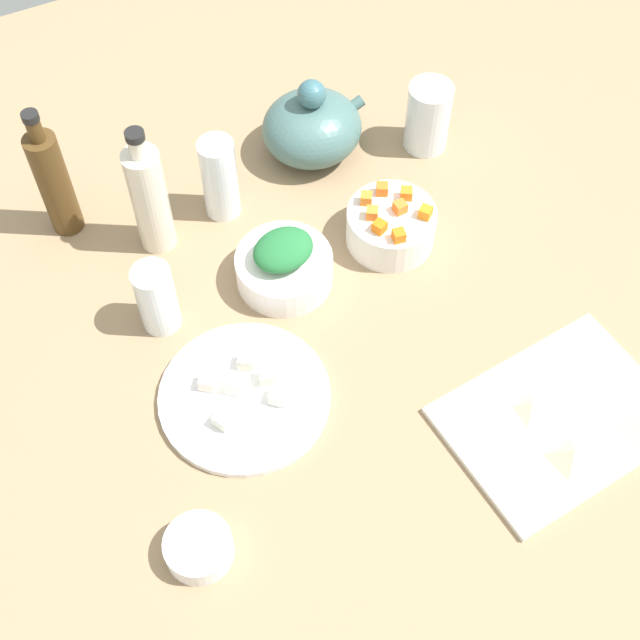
{
  "coord_description": "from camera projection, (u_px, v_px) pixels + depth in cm",
  "views": [
    {
      "loc": [
        -31.63,
        -63.59,
        113.61
      ],
      "look_at": [
        0.0,
        0.0,
        8.0
      ],
      "focal_mm": 49.75,
      "sensor_mm": 36.0,
      "label": 1
    }
  ],
  "objects": [
    {
      "name": "tabletop",
      "position": [
        320.0,
        344.0,
        1.33
      ],
      "size": [
        190.0,
        190.0,
        3.0
      ],
      "primitive_type": "cube",
      "color": "#977958",
      "rests_on": "ground"
    },
    {
      "name": "cutting_board",
      "position": [
        558.0,
        419.0,
        1.23
      ],
      "size": [
        32.57,
        25.09,
        1.0
      ],
      "primitive_type": "cube",
      "rotation": [
        0.0,
        0.0,
        0.09
      ],
      "color": "silver",
      "rests_on": "tabletop"
    },
    {
      "name": "plate_tofu",
      "position": [
        245.0,
        397.0,
        1.25
      ],
      "size": [
        24.42,
        24.42,
        1.2
      ],
      "primitive_type": "cylinder",
      "color": "white",
      "rests_on": "tabletop"
    },
    {
      "name": "bowl_greens",
      "position": [
        287.0,
        268.0,
        1.35
      ],
      "size": [
        14.9,
        14.9,
        5.32
      ],
      "primitive_type": "cylinder",
      "color": "white",
      "rests_on": "tabletop"
    },
    {
      "name": "bowl_carrots",
      "position": [
        391.0,
        226.0,
        1.39
      ],
      "size": [
        14.11,
        14.11,
        6.22
      ],
      "primitive_type": "cylinder",
      "color": "white",
      "rests_on": "tabletop"
    },
    {
      "name": "bowl_small_side",
      "position": [
        199.0,
        548.0,
        1.12
      ],
      "size": [
        8.77,
        8.77,
        3.76
      ],
      "primitive_type": "cylinder",
      "color": "white",
      "rests_on": "tabletop"
    },
    {
      "name": "teapot",
      "position": [
        312.0,
        127.0,
        1.48
      ],
      "size": [
        18.34,
        16.1,
        15.2
      ],
      "color": "#466966",
      "rests_on": "tabletop"
    },
    {
      "name": "bottle_0",
      "position": [
        54.0,
        182.0,
        1.35
      ],
      "size": [
        5.01,
        5.01,
        24.03
      ],
      "color": "#4E3618",
      "rests_on": "tabletop"
    },
    {
      "name": "bottle_1",
      "position": [
        149.0,
        198.0,
        1.33
      ],
      "size": [
        5.66,
        5.66,
        23.67
      ],
      "color": "beige",
      "rests_on": "tabletop"
    },
    {
      "name": "drinking_glass_0",
      "position": [
        220.0,
        178.0,
        1.39
      ],
      "size": [
        5.74,
        5.74,
        14.75
      ],
      "primitive_type": "cylinder",
      "color": "white",
      "rests_on": "tabletop"
    },
    {
      "name": "drinking_glass_1",
      "position": [
        157.0,
        298.0,
        1.28
      ],
      "size": [
        5.84,
        5.84,
        12.07
      ],
      "primitive_type": "cylinder",
      "color": "white",
      "rests_on": "tabletop"
    },
    {
      "name": "drinking_glass_2",
      "position": [
        428.0,
        117.0,
        1.49
      ],
      "size": [
        7.5,
        7.5,
        12.39
      ],
      "primitive_type": "cylinder",
      "color": "white",
      "rests_on": "tabletop"
    },
    {
      "name": "carrot_cube_0",
      "position": [
        400.0,
        207.0,
        1.36
      ],
      "size": [
        1.89,
        1.89,
        1.8
      ],
      "primitive_type": "cube",
      "rotation": [
        0.0,
        0.0,
        0.05
      ],
      "color": "orange",
      "rests_on": "bowl_carrots"
    },
    {
      "name": "carrot_cube_1",
      "position": [
        372.0,
        213.0,
        1.36
      ],
      "size": [
        2.48,
        2.48,
        1.8
      ],
      "primitive_type": "cube",
      "rotation": [
        0.0,
        0.0,
        2.58
      ],
      "color": "orange",
      "rests_on": "bowl_carrots"
    },
    {
      "name": "carrot_cube_2",
      "position": [
        399.0,
        235.0,
        1.33
      ],
      "size": [
        2.09,
        2.09,
        1.8
      ],
      "primitive_type": "cube",
      "rotation": [
        0.0,
        0.0,
        1.39
      ],
      "color": "orange",
      "rests_on": "bowl_carrots"
    },
    {
      "name": "carrot_cube_3",
      "position": [
        366.0,
        198.0,
        1.37
      ],
      "size": [
        2.48,
        2.48,
        1.8
      ],
      "primitive_type": "cube",
      "rotation": [
        0.0,
        0.0,
        1.01
      ],
      "color": "orange",
      "rests_on": "bowl_carrots"
    },
    {
      "name": "carrot_cube_4",
      "position": [
        382.0,
        189.0,
        1.39
      ],
      "size": [
        2.43,
        2.43,
        1.8
      ],
      "primitive_type": "cube",
      "rotation": [
        0.0,
        0.0,
        1.09
      ],
      "color": "orange",
      "rests_on": "bowl_carrots"
    },
    {
      "name": "carrot_cube_5",
      "position": [
        425.0,
        212.0,
        1.36
      ],
      "size": [
        2.52,
        2.52,
        1.8
      ],
      "primitive_type": "cube",
      "rotation": [
        0.0,
        0.0,
        0.63
      ],
      "color": "orange",
      "rests_on": "bowl_carrots"
    },
    {
      "name": "carrot_cube_6",
      "position": [
        406.0,
        193.0,
        1.38
      ],
      "size": [
        2.45,
        2.45,
        1.8
      ],
      "primitive_type": "cube",
      "rotation": [
        0.0,
        0.0,
        1.07
      ],
      "color": "orange",
      "rests_on": "bowl_carrots"
    },
    {
      "name": "carrot_cube_7",
      "position": [
        380.0,
        227.0,
        1.34
      ],
      "size": [
        2.37,
        2.37,
        1.8
      ],
      "primitive_type": "cube",
      "rotation": [
        0.0,
        0.0,
        0.41
      ],
      "color": "orange",
      "rests_on": "bowl_carrots"
    },
    {
      "name": "chopped_greens_mound",
      "position": [
        286.0,
        249.0,
        1.32
      ],
      "size": [
        10.67,
        9.27,
        4.11
      ],
      "primitive_type": "ellipsoid",
      "rotation": [
        0.0,
        0.0,
        0.17
      ],
      "color": "#246E37",
      "rests_on": "bowl_greens"
    },
    {
      "name": "tofu_cube_0",
      "position": [
        233.0,
        385.0,
        1.24
      ],
      "size": [
        3.07,
        3.07,
        2.2
      ],
      "primitive_type": "cube",
      "rotation": [
        0.0,
        0.0,
        2.52
      ],
      "color": "white",
      "rests_on": "plate_tofu"
    },
    {
      "name": "tofu_cube_1",
      "position": [
        223.0,
        420.0,
        1.21
      ],
      "size": [
        3.0,
        3.0,
        2.2
      ],
      "primitive_type": "cube",
      "rotation": [
        0.0,
        0.0,
        0.52
      ],
      "color": "silver",
      "rests_on": "plate_tofu"
    },
    {
      "name": "tofu_cube_2",
      "position": [
        247.0,
        361.0,
        1.27
      ],
      "size": [
        3.08,
        3.08,
        2.2
      ],
      "primitive_type": "cube",
      "rotation": [
        0.0,
        0.0,
        2.5
      ],
      "color": "silver",
      "rests_on": "plate_tofu"
    },
    {
      "name": "tofu_cube_3",
      "position": [
        208.0,
        382.0,
        1.25
      ],
      "size": [
        3.07,
        3.07,
        2.2
      ],
      "primitive_type": "cube",
      "rotation": [
        0.0,
        0.0,
        0.94
      ],
      "color": "#F9DFCD",
      "rests_on": "plate_tofu"
    },
    {
      "name": "tofu_cube_4",
      "position": [
        278.0,
        396.0,
        1.23
      ],
      "size": [
        3.11,
        3.11,
        2.2
      ],
      "primitive_type": "cube",
      "rotation": [
        0.0,
        0.0,
        0.81
      ],
      "color": "white",
      "rests_on": "plate_tofu"
    },
    {
      "name": "tofu_cube_5",
      "position": [
        267.0,
        376.0,
        1.25
      ],
      "size": [
        2.8,
        2.8,
        2.2
      ],
      "primitive_type": "cube",
      "rotation": [
        0.0,
        0.0,
        1.24
      ],
      "color": "#F3F4CB",
      "rests_on": "plate_tofu"
    },
    {
      "name": "dumpling_0",
      "position": [
        572.0,
        455.0,
        1.18
      ],
      "size": [
        7.1,
        7.01,
        2.95
      ],
      "primitive_type": "pyramid",
      "rotation": [
        0.0,
        0.0,
        5.62
      ],
      "color": "beige",
      "rests_on": "cutting_board"
    },
    {
      "name": "dumpling_1",
      "position": [
        639.0,
        429.0,
        1.21
      ],
      "size": [
        6.97,
        7.1,
        2.28
      ],
      "primitive_type": "pyramid",
      "rotation": [
        0.0,
        0.0,
        4.22
      ],
      "color": "beige",
      "rests_on": "cutting_board"
    },
    {
      "name": "dumpling_2",
      "position": [
        532.0,
        407.0,
        1.23
      ],
      "size": [
        5.52,
        5.58,
        2.22
      ],
      "primitive_type": "pyramid",
      "rotation": [
        0.0,
        0.0,
        4.02
      ],
      "color": "beige",
      "rests_on": "cutting_board"
    }
  ]
}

